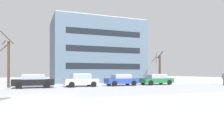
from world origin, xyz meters
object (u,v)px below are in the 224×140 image
object	(u,v)px
parked_car_green	(156,79)
parked_car_blue	(121,80)
parked_car_black	(33,81)
pedestrian_crossing	(224,78)
parked_car_silver	(81,80)

from	to	relation	value
parked_car_green	parked_car_blue	bearing A→B (deg)	-178.78
parked_car_black	parked_car_green	size ratio (longest dim) A/B	0.94
pedestrian_crossing	parked_car_silver	bearing A→B (deg)	166.33
parked_car_silver	parked_car_blue	distance (m)	5.17
parked_car_black	pedestrian_crossing	xyz separation A→B (m)	(22.66, -4.47, 0.24)
parked_car_blue	parked_car_silver	bearing A→B (deg)	-178.85
parked_car_black	parked_car_blue	world-z (taller)	parked_car_black
parked_car_silver	pedestrian_crossing	bearing A→B (deg)	-13.67
parked_car_silver	parked_car_green	bearing A→B (deg)	1.18
parked_car_silver	parked_car_green	size ratio (longest dim) A/B	0.86
parked_car_blue	parked_car_green	bearing A→B (deg)	1.22
parked_car_black	pedestrian_crossing	bearing A→B (deg)	-11.17
parked_car_silver	pedestrian_crossing	xyz separation A→B (m)	(17.50, -4.25, 0.22)
parked_car_black	parked_car_green	world-z (taller)	parked_car_black
parked_car_black	parked_car_silver	xyz separation A→B (m)	(5.17, -0.22, 0.02)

